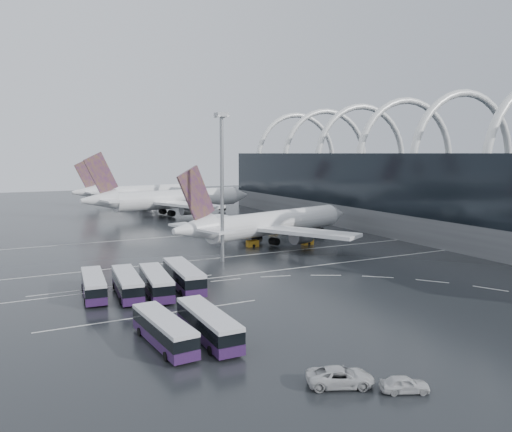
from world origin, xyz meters
name	(u,v)px	position (x,y,z in m)	size (l,w,h in m)	color
ground	(265,269)	(0.00, 0.00, 0.00)	(420.00, 420.00, 0.00)	black
terminal	(438,188)	(61.56, 19.84, 10.87)	(42.00, 160.00, 34.90)	slate
lane_marking_near	(271,271)	(0.00, -2.00, 0.01)	(120.00, 0.25, 0.01)	silver
lane_marking_mid	(237,256)	(0.00, 12.00, 0.01)	(120.00, 0.25, 0.01)	silver
lane_marking_far	(189,235)	(0.00, 40.00, 0.01)	(120.00, 0.25, 0.01)	silver
bus_bay_line_south	(154,315)	(-24.00, -16.00, 0.01)	(28.00, 0.25, 0.01)	silver
bus_bay_line_north	(126,285)	(-24.00, 0.00, 0.01)	(28.00, 0.25, 0.01)	silver
airliner_main	(269,224)	(11.90, 21.03, 4.44)	(51.34, 44.46, 17.72)	white
airliner_gate_b	(170,200)	(7.34, 79.87, 5.12)	(58.80, 52.23, 20.45)	white
airliner_gate_c	(133,192)	(5.79, 124.50, 4.42)	(49.49, 45.06, 17.66)	white
bus_row_near_a	(94,285)	(-29.38, -4.10, 1.66)	(3.88, 12.48, 3.02)	#2C143F
bus_row_near_b	(127,284)	(-25.07, -5.89, 1.74)	(3.94, 13.02, 3.16)	#2C143F
bus_row_near_c	(156,282)	(-21.25, -7.02, 1.77)	(4.32, 13.34, 3.23)	#2C143F
bus_row_near_d	(184,276)	(-16.73, -5.77, 1.88)	(4.10, 14.06, 3.42)	#2C143F
bus_row_far_a	(164,330)	(-25.69, -26.11, 1.66)	(3.77, 12.45, 3.02)	#2C143F
bus_row_far_b	(208,324)	(-20.97, -26.70, 1.73)	(3.12, 12.80, 3.15)	#2C143F
van_curve_a	(340,377)	(-14.71, -41.93, 0.82)	(2.71, 5.87, 1.63)	silver
van_curve_b	(404,384)	(-10.56, -45.29, 0.70)	(1.66, 4.11, 1.40)	silver
floodlight_mast	(222,169)	(-4.34, 8.75, 17.12)	(2.09, 2.09, 27.22)	gray
gse_cart_belly_a	(307,242)	(19.13, 16.31, 0.67)	(2.46, 1.45, 1.34)	#BA8018
gse_cart_belly_b	(282,232)	(21.60, 31.83, 0.53)	(1.93, 1.14, 1.05)	slate
gse_cart_belly_c	(252,243)	(7.25, 19.67, 0.68)	(2.49, 1.47, 1.36)	#BA8018
gse_cart_belly_e	(273,230)	(20.91, 35.18, 0.61)	(2.23, 1.31, 1.21)	#BA8018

